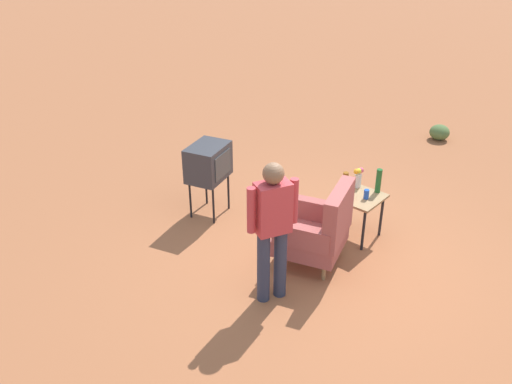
{
  "coord_description": "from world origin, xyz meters",
  "views": [
    {
      "loc": [
        4.69,
        2.88,
        3.89
      ],
      "look_at": [
        0.11,
        -1.03,
        0.65
      ],
      "focal_mm": 38.09,
      "sensor_mm": 36.0,
      "label": 1
    }
  ],
  "objects_px": {
    "side_table": "(359,202)",
    "bottle_wine_green": "(379,181)",
    "person_standing": "(273,225)",
    "bottle_tall_amber": "(345,183)",
    "armchair": "(319,229)",
    "soda_can_red": "(351,195)",
    "flower_vase": "(358,177)",
    "soda_can_blue": "(366,194)",
    "tv_on_stand": "(208,163)"
  },
  "relations": [
    {
      "from": "side_table",
      "to": "bottle_tall_amber",
      "type": "height_order",
      "value": "bottle_tall_amber"
    },
    {
      "from": "soda_can_blue",
      "to": "flower_vase",
      "type": "relative_size",
      "value": 0.46
    },
    {
      "from": "flower_vase",
      "to": "tv_on_stand",
      "type": "bearing_deg",
      "value": -59.86
    },
    {
      "from": "person_standing",
      "to": "bottle_wine_green",
      "type": "relative_size",
      "value": 5.12
    },
    {
      "from": "armchair",
      "to": "soda_can_red",
      "type": "relative_size",
      "value": 8.69
    },
    {
      "from": "flower_vase",
      "to": "armchair",
      "type": "bearing_deg",
      "value": 6.44
    },
    {
      "from": "side_table",
      "to": "bottle_wine_green",
      "type": "relative_size",
      "value": 1.89
    },
    {
      "from": "bottle_tall_amber",
      "to": "soda_can_blue",
      "type": "distance_m",
      "value": 0.3
    },
    {
      "from": "armchair",
      "to": "side_table",
      "type": "distance_m",
      "value": 0.84
    },
    {
      "from": "armchair",
      "to": "tv_on_stand",
      "type": "distance_m",
      "value": 1.86
    },
    {
      "from": "side_table",
      "to": "soda_can_red",
      "type": "bearing_deg",
      "value": -17.62
    },
    {
      "from": "person_standing",
      "to": "bottle_wine_green",
      "type": "height_order",
      "value": "person_standing"
    },
    {
      "from": "armchair",
      "to": "flower_vase",
      "type": "xyz_separation_m",
      "value": [
        -1.03,
        -0.12,
        0.25
      ]
    },
    {
      "from": "soda_can_blue",
      "to": "soda_can_red",
      "type": "relative_size",
      "value": 1.0
    },
    {
      "from": "soda_can_red",
      "to": "flower_vase",
      "type": "relative_size",
      "value": 0.46
    },
    {
      "from": "armchair",
      "to": "bottle_tall_amber",
      "type": "height_order",
      "value": "armchair"
    },
    {
      "from": "soda_can_red",
      "to": "bottle_wine_green",
      "type": "xyz_separation_m",
      "value": [
        -0.38,
        0.16,
        0.1
      ]
    },
    {
      "from": "armchair",
      "to": "soda_can_blue",
      "type": "distance_m",
      "value": 0.86
    },
    {
      "from": "tv_on_stand",
      "to": "soda_can_red",
      "type": "height_order",
      "value": "tv_on_stand"
    },
    {
      "from": "side_table",
      "to": "flower_vase",
      "type": "relative_size",
      "value": 2.28
    },
    {
      "from": "flower_vase",
      "to": "bottle_wine_green",
      "type": "bearing_deg",
      "value": 99.31
    },
    {
      "from": "person_standing",
      "to": "bottle_tall_amber",
      "type": "bearing_deg",
      "value": -175.94
    },
    {
      "from": "tv_on_stand",
      "to": "armchair",
      "type": "bearing_deg",
      "value": 89.06
    },
    {
      "from": "side_table",
      "to": "bottle_wine_green",
      "type": "distance_m",
      "value": 0.36
    },
    {
      "from": "soda_can_red",
      "to": "bottle_tall_amber",
      "type": "bearing_deg",
      "value": -116.49
    },
    {
      "from": "side_table",
      "to": "tv_on_stand",
      "type": "relative_size",
      "value": 0.59
    },
    {
      "from": "armchair",
      "to": "bottle_tall_amber",
      "type": "xyz_separation_m",
      "value": [
        -0.76,
        -0.14,
        0.26
      ]
    },
    {
      "from": "side_table",
      "to": "bottle_tall_amber",
      "type": "relative_size",
      "value": 2.01
    },
    {
      "from": "armchair",
      "to": "tv_on_stand",
      "type": "relative_size",
      "value": 1.03
    },
    {
      "from": "soda_can_blue",
      "to": "soda_can_red",
      "type": "xyz_separation_m",
      "value": [
        0.13,
        -0.14,
        0.0
      ]
    },
    {
      "from": "armchair",
      "to": "flower_vase",
      "type": "distance_m",
      "value": 1.07
    },
    {
      "from": "soda_can_blue",
      "to": "side_table",
      "type": "bearing_deg",
      "value": -94.48
    },
    {
      "from": "side_table",
      "to": "soda_can_blue",
      "type": "bearing_deg",
      "value": 85.52
    },
    {
      "from": "tv_on_stand",
      "to": "bottle_wine_green",
      "type": "xyz_separation_m",
      "value": [
        -1.05,
        2.0,
        -0.02
      ]
    },
    {
      "from": "person_standing",
      "to": "bottle_tall_amber",
      "type": "distance_m",
      "value": 1.61
    },
    {
      "from": "armchair",
      "to": "bottle_wine_green",
      "type": "height_order",
      "value": "armchair"
    },
    {
      "from": "side_table",
      "to": "soda_can_blue",
      "type": "distance_m",
      "value": 0.18
    },
    {
      "from": "soda_can_blue",
      "to": "flower_vase",
      "type": "distance_m",
      "value": 0.33
    },
    {
      "from": "side_table",
      "to": "bottle_tall_amber",
      "type": "xyz_separation_m",
      "value": [
        0.08,
        -0.18,
        0.24
      ]
    },
    {
      "from": "bottle_wine_green",
      "to": "armchair",
      "type": "bearing_deg",
      "value": -8.08
    },
    {
      "from": "tv_on_stand",
      "to": "flower_vase",
      "type": "xyz_separation_m",
      "value": [
        -1.0,
        1.73,
        -0.03
      ]
    },
    {
      "from": "tv_on_stand",
      "to": "person_standing",
      "type": "xyz_separation_m",
      "value": [
        0.87,
        1.81,
        0.16
      ]
    },
    {
      "from": "armchair",
      "to": "soda_can_blue",
      "type": "bearing_deg",
      "value": 171.03
    },
    {
      "from": "flower_vase",
      "to": "bottle_tall_amber",
      "type": "bearing_deg",
      "value": -5.53
    },
    {
      "from": "tv_on_stand",
      "to": "flower_vase",
      "type": "relative_size",
      "value": 3.89
    },
    {
      "from": "flower_vase",
      "to": "side_table",
      "type": "bearing_deg",
      "value": 37.68
    },
    {
      "from": "armchair",
      "to": "person_standing",
      "type": "distance_m",
      "value": 0.95
    },
    {
      "from": "person_standing",
      "to": "soda_can_red",
      "type": "distance_m",
      "value": 1.56
    },
    {
      "from": "bottle_wine_green",
      "to": "tv_on_stand",
      "type": "bearing_deg",
      "value": -62.33
    },
    {
      "from": "armchair",
      "to": "side_table",
      "type": "relative_size",
      "value": 1.76
    }
  ]
}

